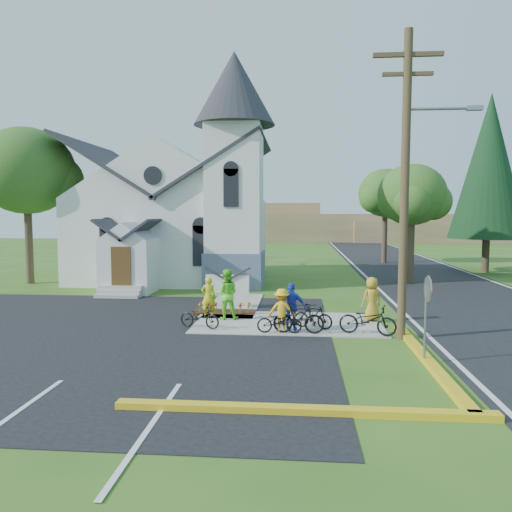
# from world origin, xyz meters

# --- Properties ---
(ground) EXTENTS (120.00, 120.00, 0.00)m
(ground) POSITION_xyz_m (0.00, 0.00, 0.00)
(ground) COLOR #325D1A
(ground) RESTS_ON ground
(parking_lot) EXTENTS (20.00, 16.00, 0.02)m
(parking_lot) POSITION_xyz_m (-7.00, -2.00, 0.01)
(parking_lot) COLOR black
(parking_lot) RESTS_ON ground
(road) EXTENTS (8.00, 90.00, 0.02)m
(road) POSITION_xyz_m (10.00, 15.00, 0.01)
(road) COLOR black
(road) RESTS_ON ground
(sidewalk) EXTENTS (7.00, 4.00, 0.05)m
(sidewalk) POSITION_xyz_m (1.50, 0.50, 0.03)
(sidewalk) COLOR #A8A297
(sidewalk) RESTS_ON ground
(church) EXTENTS (12.35, 12.00, 13.00)m
(church) POSITION_xyz_m (-5.48, 12.48, 5.25)
(church) COLOR white
(church) RESTS_ON ground
(church_sign) EXTENTS (2.20, 0.40, 1.70)m
(church_sign) POSITION_xyz_m (-1.20, 3.20, 1.03)
(church_sign) COLOR #A8A297
(church_sign) RESTS_ON ground
(flower_bed) EXTENTS (2.60, 1.10, 0.07)m
(flower_bed) POSITION_xyz_m (-1.20, 2.30, 0.04)
(flower_bed) COLOR #391E0F
(flower_bed) RESTS_ON ground
(utility_pole) EXTENTS (3.45, 0.28, 10.00)m
(utility_pole) POSITION_xyz_m (5.36, -1.50, 5.40)
(utility_pole) COLOR #463323
(utility_pole) RESTS_ON ground
(stop_sign) EXTENTS (0.11, 0.76, 2.48)m
(stop_sign) POSITION_xyz_m (5.43, -4.20, 1.78)
(stop_sign) COLOR gray
(stop_sign) RESTS_ON ground
(tree_lot_corner) EXTENTS (5.60, 5.60, 9.15)m
(tree_lot_corner) POSITION_xyz_m (-14.00, 10.00, 6.60)
(tree_lot_corner) COLOR #39291F
(tree_lot_corner) RESTS_ON ground
(tree_road_near) EXTENTS (4.00, 4.00, 7.05)m
(tree_road_near) POSITION_xyz_m (8.50, 12.00, 5.21)
(tree_road_near) COLOR #39291F
(tree_road_near) RESTS_ON ground
(tree_road_mid) EXTENTS (4.40, 4.40, 7.80)m
(tree_road_mid) POSITION_xyz_m (9.00, 24.00, 5.78)
(tree_road_mid) COLOR #39291F
(tree_road_mid) RESTS_ON ground
(conifer) EXTENTS (5.20, 5.20, 12.40)m
(conifer) POSITION_xyz_m (15.00, 18.00, 7.39)
(conifer) COLOR #39291F
(conifer) RESTS_ON ground
(distant_hills) EXTENTS (61.00, 10.00, 5.60)m
(distant_hills) POSITION_xyz_m (3.36, 56.33, 2.17)
(distant_hills) COLOR brown
(distant_hills) RESTS_ON ground
(cyclist_0) EXTENTS (0.65, 0.50, 1.59)m
(cyclist_0) POSITION_xyz_m (-1.70, 1.33, 0.85)
(cyclist_0) COLOR yellow
(cyclist_0) RESTS_ON sidewalk
(bike_0) EXTENTS (1.67, 1.03, 0.83)m
(bike_0) POSITION_xyz_m (-1.66, -0.68, 0.46)
(bike_0) COLOR black
(bike_0) RESTS_ON sidewalk
(cyclist_1) EXTENTS (1.01, 0.81, 1.95)m
(cyclist_1) POSITION_xyz_m (-0.91, 0.92, 1.03)
(cyclist_1) COLOR #5FE42A
(cyclist_1) RESTS_ON sidewalk
(bike_1) EXTENTS (1.79, 0.59, 1.06)m
(bike_1) POSITION_xyz_m (1.90, -1.20, 0.58)
(bike_1) COLOR black
(bike_1) RESTS_ON sidewalk
(cyclist_2) EXTENTS (1.05, 0.59, 1.69)m
(cyclist_2) POSITION_xyz_m (1.65, -0.76, 0.90)
(cyclist_2) COLOR blue
(cyclist_2) RESTS_ON sidewalk
(bike_2) EXTENTS (1.55, 0.55, 0.82)m
(bike_2) POSITION_xyz_m (1.24, -1.20, 0.46)
(bike_2) COLOR black
(bike_2) RESTS_ON sidewalk
(cyclist_3) EXTENTS (1.00, 0.59, 1.52)m
(cyclist_3) POSITION_xyz_m (1.32, -1.06, 0.81)
(cyclist_3) COLOR yellow
(cyclist_3) RESTS_ON sidewalk
(bike_3) EXTENTS (1.52, 0.94, 0.88)m
(bike_3) POSITION_xyz_m (2.41, -0.40, 0.49)
(bike_3) COLOR black
(bike_3) RESTS_ON sidewalk
(cyclist_4) EXTENTS (0.98, 0.83, 1.69)m
(cyclist_4) POSITION_xyz_m (4.70, 1.06, 0.90)
(cyclist_4) COLOR #B78F22
(cyclist_4) RESTS_ON sidewalk
(bike_4) EXTENTS (2.06, 1.21, 1.02)m
(bike_4) POSITION_xyz_m (4.24, -1.17, 0.56)
(bike_4) COLOR black
(bike_4) RESTS_ON sidewalk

